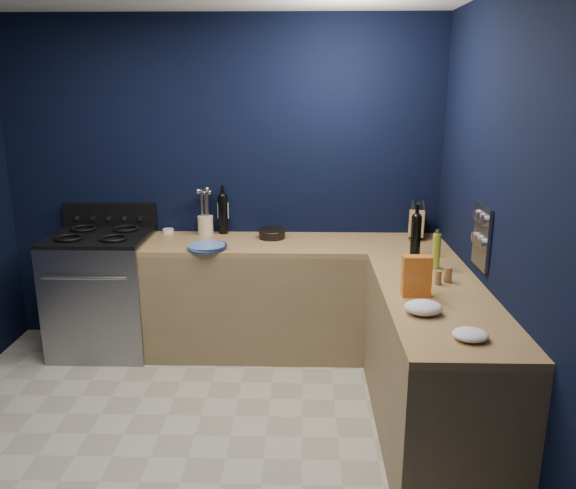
{
  "coord_description": "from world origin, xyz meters",
  "views": [
    {
      "loc": [
        0.65,
        -2.84,
        2.06
      ],
      "look_at": [
        0.55,
        1.0,
        1.0
      ],
      "focal_mm": 35.86,
      "sensor_mm": 36.0,
      "label": 1
    }
  ],
  "objects_px": {
    "plate_stack": "(207,247)",
    "crouton_bag": "(416,276)",
    "knife_block": "(417,225)",
    "gas_range": "(104,294)",
    "utensil_crock": "(206,225)"
  },
  "relations": [
    {
      "from": "plate_stack",
      "to": "crouton_bag",
      "type": "relative_size",
      "value": 1.16
    },
    {
      "from": "knife_block",
      "to": "crouton_bag",
      "type": "height_order",
      "value": "same"
    },
    {
      "from": "gas_range",
      "to": "knife_block",
      "type": "xyz_separation_m",
      "value": [
        2.48,
        0.17,
        0.55
      ]
    },
    {
      "from": "gas_range",
      "to": "plate_stack",
      "type": "relative_size",
      "value": 3.33
    },
    {
      "from": "utensil_crock",
      "to": "knife_block",
      "type": "height_order",
      "value": "knife_block"
    },
    {
      "from": "utensil_crock",
      "to": "crouton_bag",
      "type": "height_order",
      "value": "crouton_bag"
    },
    {
      "from": "plate_stack",
      "to": "knife_block",
      "type": "distance_m",
      "value": 1.65
    },
    {
      "from": "gas_range",
      "to": "utensil_crock",
      "type": "distance_m",
      "value": 0.98
    },
    {
      "from": "utensil_crock",
      "to": "knife_block",
      "type": "distance_m",
      "value": 1.69
    },
    {
      "from": "utensil_crock",
      "to": "crouton_bag",
      "type": "xyz_separation_m",
      "value": [
        1.43,
        -1.37,
        0.04
      ]
    },
    {
      "from": "gas_range",
      "to": "plate_stack",
      "type": "distance_m",
      "value": 1.01
    },
    {
      "from": "gas_range",
      "to": "crouton_bag",
      "type": "height_order",
      "value": "crouton_bag"
    },
    {
      "from": "plate_stack",
      "to": "utensil_crock",
      "type": "xyz_separation_m",
      "value": [
        -0.08,
        0.43,
        0.06
      ]
    },
    {
      "from": "plate_stack",
      "to": "knife_block",
      "type": "height_order",
      "value": "knife_block"
    },
    {
      "from": "knife_block",
      "to": "gas_range",
      "type": "bearing_deg",
      "value": -161.86
    }
  ]
}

